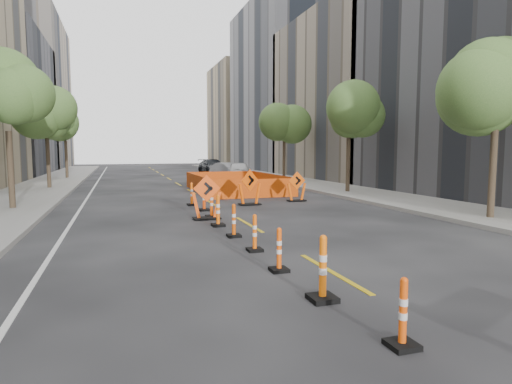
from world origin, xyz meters
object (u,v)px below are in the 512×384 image
object	(u,v)px
channelizer_1	(323,268)
channelizer_7	(204,198)
channelizer_6	(212,203)
channelizer_2	(279,250)
parked_car_near	(239,171)
parked_car_far	(212,166)
chevron_sign_left	(207,197)
parked_car_mid	(228,170)
channelizer_5	(218,210)
chevron_sign_center	(250,187)
channelizer_4	(234,220)
channelizer_8	(192,194)
channelizer_0	(403,313)
chevron_sign_right	(297,186)
channelizer_3	(255,233)

from	to	relation	value
channelizer_1	channelizer_7	distance (m)	11.18
channelizer_6	channelizer_2	bearing A→B (deg)	-91.08
parked_car_near	parked_car_far	world-z (taller)	parked_car_near
channelizer_6	parked_car_far	bearing A→B (deg)	77.93
channelizer_1	chevron_sign_left	size ratio (longest dim) A/B	0.70
parked_car_mid	parked_car_far	bearing A→B (deg)	68.03
channelizer_5	parked_car_near	world-z (taller)	parked_car_near
parked_car_far	chevron_sign_center	bearing A→B (deg)	-102.82
channelizer_2	channelizer_6	xyz separation A→B (m)	(0.14, 7.45, 0.08)
channelizer_4	parked_car_far	xyz separation A→B (m)	(6.42, 33.13, 0.27)
channelizer_6	channelizer_8	distance (m)	3.73
chevron_sign_center	parked_car_far	bearing A→B (deg)	56.74
chevron_sign_left	channelizer_7	bearing A→B (deg)	83.65
channelizer_0	channelizer_6	xyz separation A→B (m)	(-0.13, 11.18, 0.08)
channelizer_2	channelizer_8	bearing A→B (deg)	89.99
chevron_sign_left	channelizer_1	bearing A→B (deg)	-86.67
channelizer_4	parked_car_mid	xyz separation A→B (m)	(6.52, 26.70, 0.18)
channelizer_5	channelizer_8	distance (m)	5.59
channelizer_8	parked_car_mid	xyz separation A→B (m)	(6.53, 19.24, 0.15)
channelizer_1	channelizer_6	world-z (taller)	channelizer_1
chevron_sign_center	parked_car_mid	bearing A→B (deg)	53.83
chevron_sign_right	parked_car_far	xyz separation A→B (m)	(1.25, 25.72, 0.03)
channelizer_2	channelizer_3	size ratio (longest dim) A/B	0.99
channelizer_5	chevron_sign_right	xyz separation A→B (m)	(5.22, 5.55, 0.21)
channelizer_2	channelizer_4	distance (m)	3.73
channelizer_3	channelizer_7	size ratio (longest dim) A/B	0.85
chevron_sign_center	parked_car_mid	distance (m)	20.37
channelizer_7	channelizer_8	world-z (taller)	channelizer_7
channelizer_3	channelizer_7	distance (m)	7.46
channelizer_2	channelizer_5	world-z (taller)	channelizer_5
channelizer_8	chevron_sign_center	bearing A→B (deg)	-15.96
channelizer_2	channelizer_8	xyz separation A→B (m)	(0.00, 11.18, 0.06)
channelizer_2	channelizer_7	distance (m)	9.32
parked_car_far	channelizer_0	bearing A→B (deg)	-103.08
chevron_sign_right	parked_car_near	distance (m)	14.39
channelizer_5	channelizer_0	bearing A→B (deg)	-88.08
channelizer_6	parked_car_near	distance (m)	19.04
channelizer_8	chevron_sign_center	world-z (taller)	chevron_sign_center
chevron_sign_right	channelizer_6	bearing A→B (deg)	-148.74
chevron_sign_right	parked_car_near	size ratio (longest dim) A/B	0.32
channelizer_4	channelizer_5	distance (m)	1.86
channelizer_3	chevron_sign_center	size ratio (longest dim) A/B	0.57
channelizer_5	parked_car_far	xyz separation A→B (m)	(6.47, 31.26, 0.23)
channelizer_8	channelizer_5	bearing A→B (deg)	-90.39
channelizer_4	chevron_sign_center	xyz separation A→B (m)	(2.54, 6.73, 0.33)
channelizer_2	channelizer_3	bearing A→B (deg)	88.24
channelizer_1	channelizer_4	bearing A→B (deg)	90.61
channelizer_6	parked_car_mid	size ratio (longest dim) A/B	0.27
parked_car_near	channelizer_2	bearing A→B (deg)	-90.75
chevron_sign_center	parked_car_mid	world-z (taller)	chevron_sign_center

